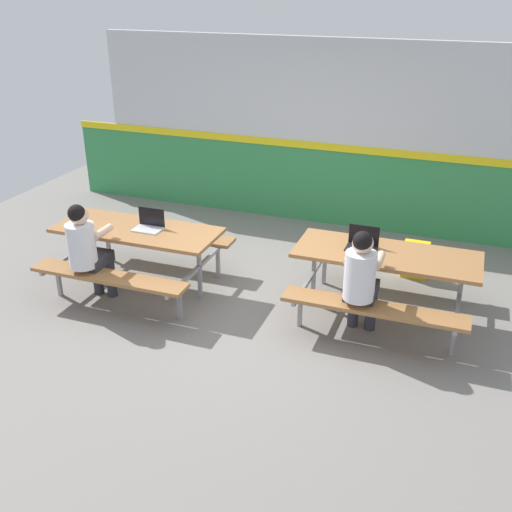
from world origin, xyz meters
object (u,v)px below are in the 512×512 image
object	(u,v)px
student_nearer	(86,246)
picnic_table_right	(386,267)
student_further	(361,276)
laptop_dark	(362,244)
laptop_silver	(149,225)
backpack_dark	(415,260)
picnic_table_left	(138,242)

from	to	relation	value
student_nearer	picnic_table_right	bearing A→B (deg)	16.53
student_nearer	student_further	size ratio (longest dim) A/B	1.00
student_further	laptop_dark	distance (m)	0.61
student_further	laptop_silver	size ratio (longest dim) A/B	3.74
picnic_table_right	laptop_dark	bearing A→B (deg)	172.72
laptop_silver	laptop_dark	size ratio (longest dim) A/B	1.00
laptop_dark	backpack_dark	bearing A→B (deg)	65.93
laptop_silver	laptop_dark	distance (m)	2.37
backpack_dark	laptop_silver	bearing A→B (deg)	-153.70
picnic_table_left	student_further	bearing A→B (deg)	-4.79
backpack_dark	picnic_table_right	bearing A→B (deg)	-100.58
picnic_table_right	backpack_dark	bearing A→B (deg)	79.42
student_nearer	laptop_dark	xyz separation A→B (m)	(2.77, 0.93, 0.08)
laptop_silver	student_further	bearing A→B (deg)	-5.97
picnic_table_left	backpack_dark	world-z (taller)	picnic_table_left
laptop_silver	backpack_dark	world-z (taller)	laptop_silver
student_further	picnic_table_left	bearing A→B (deg)	175.21
laptop_silver	laptop_dark	bearing A→B (deg)	8.14
picnic_table_left	laptop_silver	xyz separation A→B (m)	(0.14, 0.04, 0.21)
backpack_dark	picnic_table_left	bearing A→B (deg)	-154.18
picnic_table_right	laptop_dark	distance (m)	0.34
laptop_silver	backpack_dark	bearing A→B (deg)	26.30
picnic_table_right	student_further	world-z (taller)	student_further
picnic_table_right	student_nearer	world-z (taller)	student_nearer
laptop_silver	laptop_dark	xyz separation A→B (m)	(2.34, 0.34, 0.00)
picnic_table_left	laptop_silver	distance (m)	0.26
student_further	laptop_dark	world-z (taller)	student_further
student_further	backpack_dark	world-z (taller)	student_further
picnic_table_right	backpack_dark	size ratio (longest dim) A/B	4.30
laptop_silver	backpack_dark	xyz separation A→B (m)	(2.82, 1.39, -0.57)
picnic_table_left	picnic_table_right	bearing A→B (deg)	7.04
student_nearer	laptop_silver	xyz separation A→B (m)	(0.42, 0.60, 0.08)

